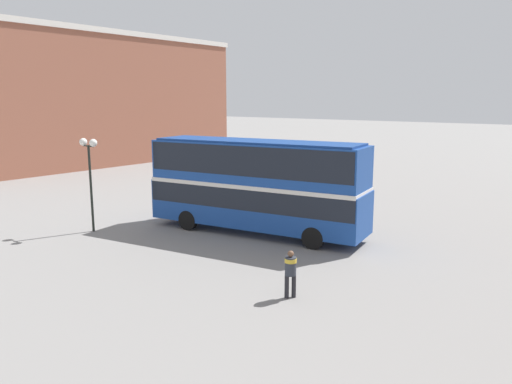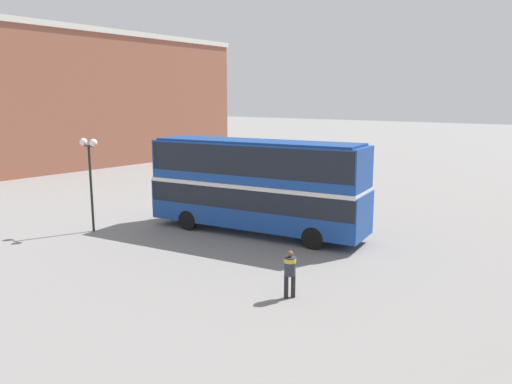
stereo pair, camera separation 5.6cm
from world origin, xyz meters
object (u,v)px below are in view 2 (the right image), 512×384
object	(u,v)px
parked_car_kerb_near	(266,163)
parked_car_kerb_far	(272,184)
pedestrian_foreground	(290,269)
street_lamp_twin_globe	(89,160)
double_decker_bus	(256,181)

from	to	relation	value
parked_car_kerb_near	parked_car_kerb_far	xyz separation A→B (m)	(7.02, -8.42, -0.03)
pedestrian_foreground	street_lamp_twin_globe	xyz separation A→B (m)	(-12.53, 0.87, 2.61)
pedestrian_foreground	parked_car_kerb_far	world-z (taller)	pedestrian_foreground
parked_car_kerb_far	street_lamp_twin_globe	bearing A→B (deg)	93.59
double_decker_bus	parked_car_kerb_far	world-z (taller)	double_decker_bus
double_decker_bus	parked_car_kerb_near	world-z (taller)	double_decker_bus
parked_car_kerb_near	parked_car_kerb_far	world-z (taller)	parked_car_kerb_near
parked_car_kerb_far	street_lamp_twin_globe	world-z (taller)	street_lamp_twin_globe
parked_car_kerb_far	double_decker_bus	bearing A→B (deg)	131.17
parked_car_kerb_near	double_decker_bus	bearing A→B (deg)	-63.28
pedestrian_foreground	parked_car_kerb_near	world-z (taller)	pedestrian_foreground
parked_car_kerb_near	pedestrian_foreground	bearing A→B (deg)	-60.39
parked_car_kerb_near	parked_car_kerb_far	distance (m)	10.96
parked_car_kerb_far	street_lamp_twin_globe	size ratio (longest dim) A/B	0.99
double_decker_bus	parked_car_kerb_near	size ratio (longest dim) A/B	2.37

